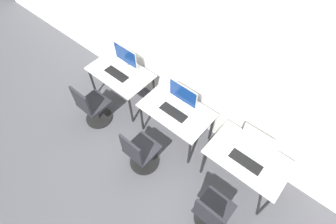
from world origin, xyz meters
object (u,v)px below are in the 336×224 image
object	(u,v)px
monitor_center	(183,95)
keyboard_center	(173,112)
keyboard_left	(117,74)
mouse_center	(189,123)
office_chair_center	(140,153)
mouse_right	(266,177)
office_chair_left	(93,107)
monitor_right	(259,141)
monitor_left	(126,56)
office_chair_right	(211,213)
keyboard_right	(246,162)
mouse_left	(128,83)

from	to	relation	value
monitor_center	keyboard_center	distance (m)	0.31
keyboard_left	mouse_center	size ratio (longest dim) A/B	5.10
keyboard_left	office_chair_center	bearing A→B (deg)	-30.70
mouse_center	mouse_right	world-z (taller)	same
monitor_center	office_chair_center	size ratio (longest dim) A/B	0.56
keyboard_left	mouse_center	world-z (taller)	mouse_center
office_chair_left	monitor_right	size ratio (longest dim) A/B	1.79
keyboard_left	monitor_center	world-z (taller)	monitor_center
keyboard_left	keyboard_center	distance (m)	1.28
monitor_left	mouse_right	size ratio (longest dim) A/B	5.68
mouse_right	office_chair_right	distance (m)	0.86
mouse_center	office_chair_center	xyz separation A→B (m)	(-0.35, -0.73, -0.35)
keyboard_right	office_chair_left	bearing A→B (deg)	-166.45
keyboard_center	keyboard_right	distance (m)	1.28
keyboard_right	mouse_right	size ratio (longest dim) A/B	5.10
keyboard_center	keyboard_right	size ratio (longest dim) A/B	1.00
mouse_left	office_chair_right	bearing A→B (deg)	-18.07
monitor_right	keyboard_center	bearing A→B (deg)	-169.56
monitor_center	mouse_right	xyz separation A→B (m)	(1.59, -0.25, -0.21)
mouse_center	keyboard_center	bearing A→B (deg)	179.09
mouse_center	keyboard_right	bearing A→B (deg)	-0.26
monitor_center	mouse_right	bearing A→B (deg)	-9.09
mouse_center	keyboard_right	size ratio (longest dim) A/B	0.20
keyboard_left	office_chair_center	xyz separation A→B (m)	(1.23, -0.73, -0.34)
monitor_left	monitor_right	distance (m)	2.55
office_chair_center	keyboard_right	bearing A→B (deg)	28.61
monitor_left	mouse_right	world-z (taller)	monitor_left
monitor_center	office_chair_right	distance (m)	1.72
monitor_center	office_chair_right	world-z (taller)	monitor_center
office_chair_center	monitor_left	bearing A→B (deg)	141.20
keyboard_left	mouse_left	size ratio (longest dim) A/B	5.10
mouse_center	office_chair_center	world-z (taller)	office_chair_center
office_chair_left	mouse_right	size ratio (longest dim) A/B	10.15
office_chair_left	office_chair_center	world-z (taller)	same
keyboard_right	mouse_right	world-z (taller)	mouse_right
office_chair_left	keyboard_right	size ratio (longest dim) A/B	1.99
monitor_right	keyboard_right	distance (m)	0.33
office_chair_left	mouse_center	distance (m)	1.75
mouse_right	keyboard_center	bearing A→B (deg)	178.74
mouse_left	monitor_left	bearing A→B (deg)	137.62
office_chair_right	monitor_right	bearing A→B (deg)	90.74
keyboard_left	office_chair_left	bearing A→B (deg)	-91.00
monitor_right	keyboard_right	world-z (taller)	monitor_right
office_chair_center	office_chair_right	bearing A→B (deg)	-1.42
monitor_center	office_chair_center	distance (m)	1.10
monitor_center	monitor_right	distance (m)	1.28
office_chair_center	monitor_right	distance (m)	1.73
office_chair_left	keyboard_center	distance (m)	1.47
mouse_center	office_chair_left	bearing A→B (deg)	-158.66
mouse_right	office_chair_left	bearing A→B (deg)	-168.37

